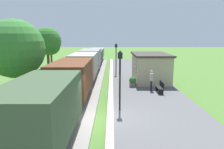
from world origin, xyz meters
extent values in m
plane|color=#47702D|center=(0.00, 0.00, 0.00)|extent=(160.00, 160.00, 0.00)
cube|color=#565659|center=(3.20, 0.00, 0.12)|extent=(6.00, 60.00, 0.25)
cube|color=silver|center=(0.40, 0.00, 0.25)|extent=(0.36, 60.00, 0.01)
cube|color=gray|center=(-2.40, 0.00, 0.06)|extent=(3.80, 60.00, 0.12)
cube|color=slate|center=(-1.68, 0.00, 0.19)|extent=(0.07, 60.00, 0.14)
cube|color=slate|center=(-3.12, 0.00, 0.19)|extent=(0.07, 60.00, 0.14)
cube|color=#384C33|center=(-2.40, -3.08, 1.88)|extent=(2.50, 5.60, 2.20)
cube|color=black|center=(-2.40, -3.08, 0.93)|extent=(2.10, 5.15, 0.50)
cylinder|color=black|center=(-2.40, -1.29, 0.68)|extent=(1.56, 0.84, 0.84)
cylinder|color=black|center=(-2.40, -0.13, 0.93)|extent=(0.20, 0.30, 0.20)
cube|color=brown|center=(-2.40, 3.52, 1.88)|extent=(2.50, 5.60, 2.20)
cube|color=black|center=(-2.40, 3.52, 0.93)|extent=(2.10, 5.15, 0.50)
cylinder|color=black|center=(-2.40, 5.31, 0.68)|extent=(1.56, 0.84, 0.84)
cylinder|color=black|center=(-2.40, 1.73, 0.68)|extent=(1.56, 0.84, 0.84)
cylinder|color=black|center=(-2.40, 6.47, 0.93)|extent=(0.20, 0.30, 0.20)
cylinder|color=black|center=(-2.40, 0.57, 0.93)|extent=(0.20, 0.30, 0.20)
cube|color=gray|center=(-2.40, 10.12, 1.88)|extent=(2.50, 5.60, 2.20)
cube|color=black|center=(-2.40, 10.12, 0.93)|extent=(2.10, 5.15, 0.50)
cylinder|color=black|center=(-2.40, 11.91, 0.68)|extent=(1.56, 0.84, 0.84)
cylinder|color=black|center=(-2.40, 8.33, 0.68)|extent=(1.56, 0.84, 0.84)
cylinder|color=black|center=(-2.40, 13.07, 0.93)|extent=(0.20, 0.30, 0.20)
cylinder|color=black|center=(-2.40, 7.17, 0.93)|extent=(0.20, 0.30, 0.20)
cube|color=gray|center=(-2.40, 16.72, 1.88)|extent=(2.50, 5.60, 2.20)
cube|color=black|center=(-2.40, 16.72, 0.93)|extent=(2.10, 5.15, 0.50)
cylinder|color=black|center=(-2.40, 18.51, 0.68)|extent=(1.56, 0.84, 0.84)
cylinder|color=black|center=(-2.40, 14.93, 0.68)|extent=(1.56, 0.84, 0.84)
cylinder|color=black|center=(-2.40, 19.67, 0.93)|extent=(0.20, 0.30, 0.20)
cylinder|color=black|center=(-2.40, 13.77, 0.93)|extent=(0.20, 0.30, 0.20)
cube|color=#384C33|center=(-2.40, 23.32, 1.58)|extent=(2.50, 5.60, 1.60)
cube|color=black|center=(-2.40, 23.32, 0.93)|extent=(2.10, 5.15, 0.50)
cylinder|color=black|center=(-2.40, 25.11, 0.68)|extent=(1.56, 0.84, 0.84)
cylinder|color=black|center=(-2.40, 21.53, 0.68)|extent=(1.56, 0.84, 0.84)
cylinder|color=black|center=(-2.40, 26.27, 0.93)|extent=(0.20, 0.30, 0.20)
cylinder|color=black|center=(-2.40, 20.37, 0.93)|extent=(0.20, 0.30, 0.20)
cube|color=gray|center=(-2.40, 29.92, 1.58)|extent=(2.50, 5.60, 1.60)
cube|color=black|center=(-2.40, 29.92, 0.93)|extent=(2.10, 5.15, 0.50)
cylinder|color=black|center=(-2.40, 31.71, 0.68)|extent=(1.56, 0.84, 0.84)
cylinder|color=black|center=(-2.40, 28.13, 0.68)|extent=(1.56, 0.84, 0.84)
cylinder|color=black|center=(-2.40, 32.87, 0.93)|extent=(0.20, 0.30, 0.20)
cylinder|color=black|center=(-2.40, 26.97, 0.93)|extent=(0.20, 0.30, 0.20)
cube|color=tan|center=(4.40, 9.84, 1.55)|extent=(3.20, 5.50, 2.60)
cube|color=#3D3833|center=(4.40, 9.84, 2.94)|extent=(3.50, 5.80, 0.18)
cube|color=black|center=(2.79, 8.74, 1.68)|extent=(0.03, 0.90, 0.80)
cube|color=black|center=(4.33, 5.13, 0.69)|extent=(0.42, 1.50, 0.04)
cube|color=black|center=(4.52, 5.13, 0.93)|extent=(0.04, 1.50, 0.45)
cube|color=black|center=(4.33, 4.53, 0.46)|extent=(0.38, 0.06, 0.42)
cube|color=black|center=(4.33, 5.73, 0.46)|extent=(0.38, 0.06, 0.42)
cylinder|color=black|center=(3.76, 5.65, 0.68)|extent=(0.15, 0.15, 0.86)
cylinder|color=black|center=(3.79, 5.81, 0.68)|extent=(0.15, 0.15, 0.86)
cube|color=#B2ADA8|center=(3.78, 5.73, 1.41)|extent=(0.30, 0.41, 0.60)
sphere|color=tan|center=(3.78, 5.73, 1.85)|extent=(0.22, 0.22, 0.22)
cylinder|color=slate|center=(2.36, 7.14, 0.42)|extent=(0.56, 0.56, 0.34)
sphere|color=#2D6B28|center=(2.36, 7.14, 0.85)|extent=(0.64, 0.64, 0.64)
cylinder|color=black|center=(0.98, 1.10, 1.85)|extent=(0.11, 0.11, 3.20)
cube|color=black|center=(0.98, 1.10, 3.63)|extent=(0.28, 0.28, 0.36)
sphere|color=#F2E5BF|center=(0.98, 1.10, 3.63)|extent=(0.20, 0.20, 0.20)
cone|color=black|center=(0.98, 1.10, 3.87)|extent=(0.20, 0.20, 0.16)
cylinder|color=black|center=(0.98, 13.32, 1.85)|extent=(0.11, 0.11, 3.20)
cube|color=black|center=(0.98, 13.32, 3.63)|extent=(0.28, 0.28, 0.36)
sphere|color=#F2E5BF|center=(0.98, 13.32, 3.63)|extent=(0.20, 0.20, 0.20)
cone|color=black|center=(0.98, 13.32, 3.87)|extent=(0.20, 0.20, 0.16)
cylinder|color=#4C3823|center=(-6.43, 3.72, 1.15)|extent=(0.28, 0.28, 2.29)
sphere|color=#387A33|center=(-6.43, 3.72, 3.87)|extent=(4.20, 4.20, 4.20)
cylinder|color=#4C3823|center=(-6.48, 11.45, 1.55)|extent=(0.28, 0.28, 3.10)
sphere|color=#2D6B28|center=(-6.48, 11.45, 4.22)|extent=(2.98, 2.98, 2.98)
cylinder|color=#4C3823|center=(-8.65, 20.09, 1.15)|extent=(0.28, 0.28, 2.31)
sphere|color=#2D6B28|center=(-8.65, 20.09, 3.37)|extent=(2.83, 2.83, 2.83)
camera|label=1|loc=(0.50, -11.18, 4.76)|focal=33.34mm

